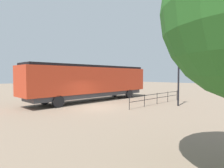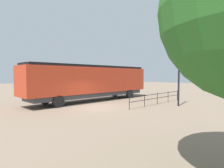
# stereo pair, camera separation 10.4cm
# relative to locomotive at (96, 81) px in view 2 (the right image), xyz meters

# --- Properties ---
(ground_plane) EXTENTS (120.00, 120.00, 0.00)m
(ground_plane) POSITION_rel_locomotive_xyz_m (3.56, -2.92, -2.24)
(ground_plane) COLOR #84705B
(locomotive) EXTENTS (2.93, 15.48, 3.96)m
(locomotive) POSITION_rel_locomotive_xyz_m (0.00, 0.00, 0.00)
(locomotive) COLOR red
(locomotive) RESTS_ON ground_plane
(lamp_post) EXTENTS (0.47, 0.47, 6.11)m
(lamp_post) POSITION_rel_locomotive_xyz_m (8.48, 2.93, 1.86)
(lamp_post) COLOR black
(lamp_post) RESTS_ON ground_plane
(platform_fence) EXTENTS (0.05, 8.76, 1.11)m
(platform_fence) POSITION_rel_locomotive_xyz_m (6.47, 2.53, -1.50)
(platform_fence) COLOR black
(platform_fence) RESTS_ON ground_plane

